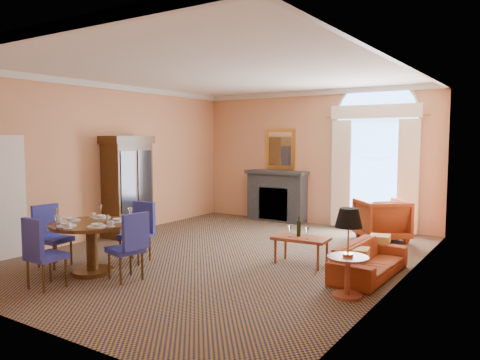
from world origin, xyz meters
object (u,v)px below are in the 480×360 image
Objects in this scene: armoire at (128,188)px; side_table at (348,241)px; dining_table at (92,236)px; armchair at (381,220)px; coffee_table at (301,239)px; sofa at (369,260)px.

side_table is (5.32, -1.20, -0.28)m from armoire.
armoire is 2.90m from dining_table.
armchair is 2.60m from coffee_table.
sofa is at bearing 31.22° from dining_table.
side_table reaches higher than sofa.
armchair is at bearing 99.93° from side_table.
armchair is (4.68, 2.44, -0.59)m from armoire.
sofa is at bearing 61.57° from armchair.
armoire is 5.46m from side_table.
coffee_table is 1.67m from side_table.
armoire reaches higher than side_table.
armchair is 3.70m from side_table.
sofa is at bearing -6.79° from coffee_table.
armchair is 0.82× the size of side_table.
sofa is 1.49× the size of side_table.
sofa is 1.17m from coffee_table.
armoire is 2.27× the size of armchair.
armchair reaches higher than coffee_table.
sofa is 1.82× the size of coffee_table.
sofa is (3.59, 2.18, -0.34)m from dining_table.
coffee_table is 0.82× the size of side_table.
side_table is (0.05, -1.05, 0.49)m from sofa.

